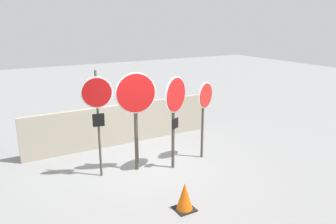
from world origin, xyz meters
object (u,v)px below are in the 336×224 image
at_px(stop_sign_0, 97,102).
at_px(stop_sign_2, 175,104).
at_px(stop_sign_1, 136,103).
at_px(stop_sign_3, 205,103).
at_px(traffic_cone_0, 185,197).

xyz_separation_m(stop_sign_0, stop_sign_2, (1.70, -0.45, -0.16)).
bearing_deg(stop_sign_0, stop_sign_1, 2.61).
height_order(stop_sign_0, stop_sign_2, stop_sign_0).
bearing_deg(stop_sign_3, stop_sign_0, 148.45).
relative_size(stop_sign_1, stop_sign_2, 1.05).
bearing_deg(stop_sign_0, stop_sign_3, 3.84).
distance_m(stop_sign_3, traffic_cone_0, 2.80).
xyz_separation_m(stop_sign_0, stop_sign_1, (0.86, -0.11, -0.11)).
relative_size(stop_sign_0, stop_sign_3, 1.23).
bearing_deg(stop_sign_1, stop_sign_3, 4.76).
bearing_deg(traffic_cone_0, stop_sign_2, 65.04).
bearing_deg(stop_sign_1, stop_sign_0, -177.06).
bearing_deg(stop_sign_3, stop_sign_1, 149.04).
xyz_separation_m(stop_sign_1, stop_sign_3, (1.81, -0.17, -0.21)).
bearing_deg(stop_sign_0, stop_sign_2, -5.12).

